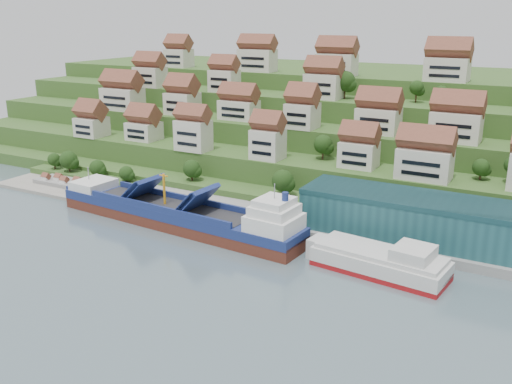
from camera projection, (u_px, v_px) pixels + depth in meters
The scene contains 11 objects.
ground at pixel (202, 233), 142.13m from camera, with size 300.00×300.00×0.00m, color slate.
quay at pixel (300, 224), 145.14m from camera, with size 180.00×14.00×2.20m, color gray.
pebble_beach at pixel (70, 187), 178.72m from camera, with size 45.00×20.00×1.00m, color gray.
hillside at pixel (348, 124), 225.58m from camera, with size 260.00×128.00×31.00m.
hillside_village at pixel (307, 105), 184.67m from camera, with size 155.21×64.88×28.40m.
hillside_trees at pixel (258, 133), 178.39m from camera, with size 141.61×62.19×31.12m.
warehouse at pixel (432, 220), 130.26m from camera, with size 60.00×15.00×10.00m, color #205258.
flagpole at pixel (285, 207), 140.10m from camera, with size 1.28×0.16×8.00m.
beach_huts at pixel (62, 182), 178.12m from camera, with size 14.40×3.70×2.20m.
cargo_ship at pixel (182, 216), 144.94m from camera, with size 72.35×16.51×15.82m.
second_ship at pixel (382, 262), 119.19m from camera, with size 29.04×13.60×8.13m.
Camera 1 is at (75.74, -109.75, 51.98)m, focal length 40.00 mm.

